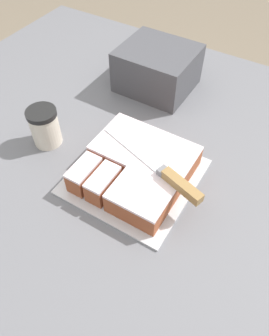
{
  "coord_description": "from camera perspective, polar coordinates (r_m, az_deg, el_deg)",
  "views": [
    {
      "loc": [
        0.32,
        -0.52,
        1.58
      ],
      "look_at": [
        0.06,
        -0.1,
        0.99
      ],
      "focal_mm": 35.0,
      "sensor_mm": 36.0,
      "label": 1
    }
  ],
  "objects": [
    {
      "name": "storage_box",
      "position": [
        1.04,
        3.98,
        16.9
      ],
      "size": [
        0.22,
        0.19,
        0.13
      ],
      "color": "#47474C",
      "rests_on": "countertop"
    },
    {
      "name": "ground_plane",
      "position": [
        1.69,
        -0.06,
        -18.93
      ],
      "size": [
        8.0,
        8.0,
        0.0
      ],
      "primitive_type": "plane",
      "color": "#7F705B"
    },
    {
      "name": "cake",
      "position": [
        0.77,
        0.37,
        0.07
      ],
      "size": [
        0.24,
        0.24,
        0.06
      ],
      "color": "#994C2D",
      "rests_on": "cake_board"
    },
    {
      "name": "knife",
      "position": [
        0.71,
        6.29,
        -1.6
      ],
      "size": [
        0.3,
        0.11,
        0.02
      ],
      "rotation": [
        0.0,
        0.0,
        2.84
      ],
      "color": "silver",
      "rests_on": "cake"
    },
    {
      "name": "coffee_cup",
      "position": [
        0.88,
        -15.35,
        6.94
      ],
      "size": [
        0.08,
        0.08,
        0.1
      ],
      "color": "beige",
      "rests_on": "countertop"
    },
    {
      "name": "cake_board",
      "position": [
        0.8,
        0.0,
        -1.48
      ],
      "size": [
        0.28,
        0.29,
        0.01
      ],
      "color": "silver",
      "rests_on": "countertop"
    },
    {
      "name": "countertop",
      "position": [
        1.26,
        -0.08,
        -11.07
      ],
      "size": [
        1.4,
        1.1,
        0.95
      ],
      "color": "slate",
      "rests_on": "ground_plane"
    }
  ]
}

